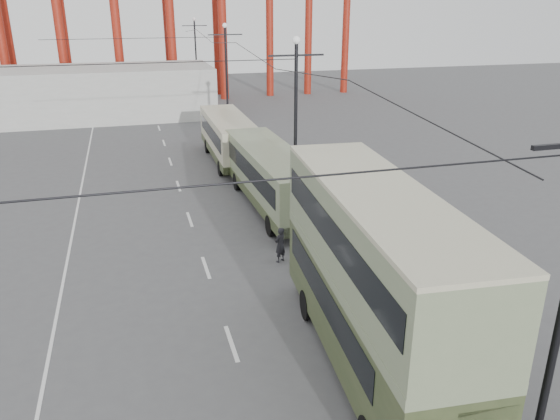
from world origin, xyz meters
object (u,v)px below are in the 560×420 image
object	(u,v)px
pedestrian	(280,245)
double_decker_bus	(374,272)
single_decker_green	(271,175)
single_decker_cream	(229,137)

from	to	relation	value
pedestrian	double_decker_bus	bearing A→B (deg)	62.67
single_decker_green	double_decker_bus	bearing A→B (deg)	-94.42
single_decker_cream	pedestrian	size ratio (longest dim) A/B	6.43
single_decker_green	single_decker_cream	distance (m)	10.17
double_decker_bus	single_decker_green	size ratio (longest dim) A/B	0.95
double_decker_bus	single_decker_cream	size ratio (longest dim) A/B	1.07
single_decker_cream	double_decker_bus	bearing A→B (deg)	-90.07
double_decker_bus	pedestrian	distance (m)	8.49
pedestrian	single_decker_cream	bearing A→B (deg)	-125.31
single_decker_green	single_decker_cream	world-z (taller)	single_decker_green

